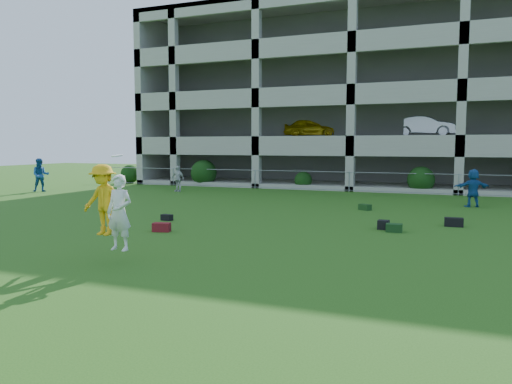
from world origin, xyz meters
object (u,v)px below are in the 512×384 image
at_px(bystander_a, 41,175).
at_px(crate_d, 383,225).
at_px(bystander_b, 178,179).
at_px(frisbee_contest, 108,203).
at_px(bystander_d, 473,188).
at_px(parking_garage, 374,101).

distance_m(bystander_a, crate_d, 21.40).
xyz_separation_m(bystander_b, crate_d, (13.17, -9.08, -0.61)).
height_order(bystander_b, frisbee_contest, frisbee_contest).
bearing_deg(bystander_d, bystander_a, -19.50).
xyz_separation_m(bystander_a, crate_d, (20.55, -5.88, -0.84)).
bearing_deg(parking_garage, bystander_d, -64.71).
distance_m(bystander_b, frisbee_contest, 17.75).
distance_m(bystander_b, bystander_d, 16.11).
height_order(bystander_d, crate_d, bystander_d).
bearing_deg(parking_garage, bystander_b, -127.39).
height_order(bystander_a, bystander_d, bystander_a).
xyz_separation_m(crate_d, parking_garage, (-3.70, 21.47, 5.86)).
xyz_separation_m(bystander_a, frisbee_contest, (15.02, -12.81, 0.39)).
height_order(crate_d, parking_garage, parking_garage).
bearing_deg(parking_garage, crate_d, -80.21).
relative_size(bystander_b, crate_d, 4.37).
bearing_deg(bystander_a, bystander_d, -38.65).
xyz_separation_m(frisbee_contest, parking_garage, (1.83, 28.39, 4.64)).
bearing_deg(bystander_b, parking_garage, 60.75).
height_order(bystander_a, crate_d, bystander_a).
bearing_deg(frisbee_contest, bystander_d, 59.87).
xyz_separation_m(bystander_d, parking_garage, (-6.57, 13.91, 5.16)).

